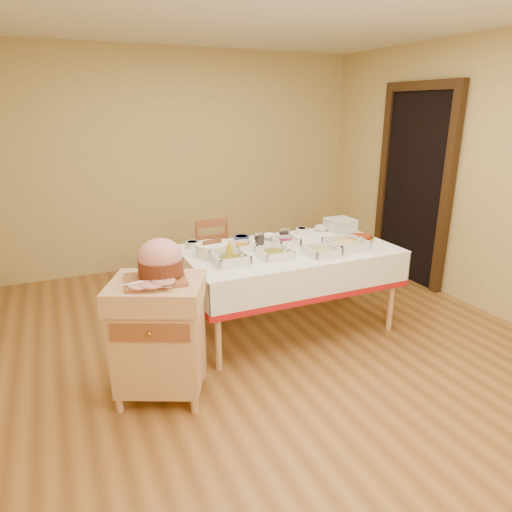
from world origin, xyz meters
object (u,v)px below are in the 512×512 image
(dining_table, at_px, (289,266))
(dining_chair, at_px, (217,261))
(preserve_jar_left, at_px, (259,238))
(butcher_cart, at_px, (159,332))
(brass_platter, at_px, (356,239))
(mustard_bottle, at_px, (230,251))
(ham_on_board, at_px, (160,262))
(plate_stack, at_px, (340,225))
(preserve_jar_right, at_px, (284,235))
(bread_basket, at_px, (212,249))

(dining_table, bearing_deg, dining_chair, 114.38)
(dining_chair, xyz_separation_m, preserve_jar_left, (0.19, -0.62, 0.38))
(butcher_cart, height_order, brass_platter, butcher_cart)
(butcher_cart, height_order, mustard_bottle, mustard_bottle)
(ham_on_board, relative_size, plate_stack, 1.68)
(butcher_cart, relative_size, preserve_jar_left, 7.01)
(butcher_cart, height_order, preserve_jar_right, preserve_jar_right)
(bread_basket, bearing_deg, mustard_bottle, -58.72)
(dining_table, height_order, preserve_jar_right, preserve_jar_right)
(butcher_cart, xyz_separation_m, preserve_jar_left, (1.10, 0.78, 0.33))
(dining_table, xyz_separation_m, preserve_jar_right, (0.07, 0.23, 0.22))
(dining_chair, height_order, preserve_jar_left, preserve_jar_left)
(dining_table, bearing_deg, butcher_cart, -156.54)
(preserve_jar_left, relative_size, preserve_jar_right, 0.95)
(butcher_cart, relative_size, bread_basket, 3.09)
(dining_chair, bearing_deg, brass_platter, -39.99)
(preserve_jar_right, relative_size, mustard_bottle, 0.82)
(preserve_jar_right, relative_size, bread_basket, 0.47)
(dining_chair, relative_size, bread_basket, 3.07)
(dining_chair, distance_m, ham_on_board, 1.70)
(plate_stack, bearing_deg, brass_platter, -100.98)
(dining_chair, xyz_separation_m, preserve_jar_right, (0.45, -0.60, 0.38))
(preserve_jar_left, bearing_deg, dining_chair, 107.09)
(ham_on_board, xyz_separation_m, brass_platter, (1.91, 0.48, -0.19))
(preserve_jar_left, distance_m, plate_stack, 0.94)
(ham_on_board, distance_m, plate_stack, 2.16)
(plate_stack, distance_m, brass_platter, 0.38)
(dining_chair, relative_size, brass_platter, 2.41)
(dining_chair, relative_size, ham_on_board, 2.04)
(preserve_jar_right, bearing_deg, preserve_jar_left, -177.05)
(ham_on_board, bearing_deg, preserve_jar_left, 35.17)
(dining_table, relative_size, brass_platter, 5.19)
(brass_platter, bearing_deg, dining_table, 176.17)
(preserve_jar_left, xyz_separation_m, plate_stack, (0.93, 0.10, 0.01))
(preserve_jar_left, height_order, brass_platter, preserve_jar_left)
(dining_table, distance_m, bread_basket, 0.71)
(dining_table, bearing_deg, preserve_jar_left, 130.88)
(dining_chair, distance_m, bread_basket, 0.89)
(butcher_cart, bearing_deg, preserve_jar_left, 35.29)
(preserve_jar_right, xyz_separation_m, brass_platter, (0.60, -0.28, -0.04))
(dining_chair, height_order, ham_on_board, ham_on_board)
(preserve_jar_left, height_order, bread_basket, same)
(preserve_jar_left, xyz_separation_m, brass_platter, (0.86, -0.26, -0.03))
(brass_platter, bearing_deg, ham_on_board, -165.93)
(butcher_cart, bearing_deg, brass_platter, 14.69)
(mustard_bottle, xyz_separation_m, plate_stack, (1.32, 0.39, -0.01))
(ham_on_board, height_order, bread_basket, ham_on_board)
(dining_table, xyz_separation_m, dining_chair, (-0.38, 0.84, -0.16))
(plate_stack, bearing_deg, dining_chair, 155.36)
(dining_chair, relative_size, preserve_jar_right, 6.59)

